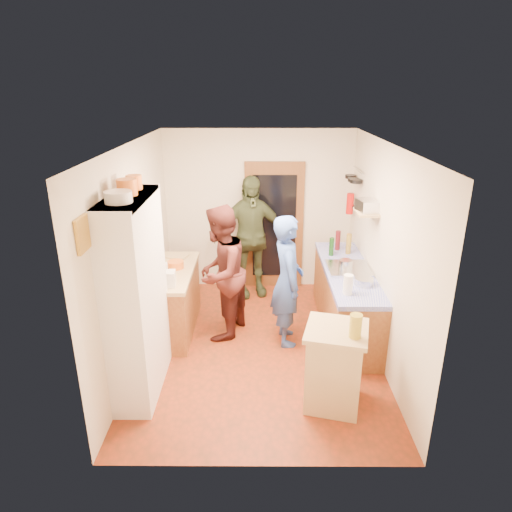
{
  "coord_description": "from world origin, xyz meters",
  "views": [
    {
      "loc": [
        -0.01,
        -5.17,
        3.23
      ],
      "look_at": [
        -0.03,
        0.15,
        1.22
      ],
      "focal_mm": 32.0,
      "sensor_mm": 36.0,
      "label": 1
    }
  ],
  "objects_px": {
    "island_base": "(334,369)",
    "hutch_body": "(137,298)",
    "right_counter_base": "(345,301)",
    "person_back": "(251,237)",
    "person_hob": "(290,281)",
    "person_left": "(224,272)"
  },
  "relations": [
    {
      "from": "right_counter_base",
      "to": "hutch_body",
      "type": "bearing_deg",
      "value": -152.53
    },
    {
      "from": "island_base",
      "to": "person_left",
      "type": "xyz_separation_m",
      "value": [
        -1.25,
        1.48,
        0.48
      ]
    },
    {
      "from": "island_base",
      "to": "hutch_body",
      "type": "bearing_deg",
      "value": 171.42
    },
    {
      "from": "person_left",
      "to": "person_back",
      "type": "xyz_separation_m",
      "value": [
        0.33,
        1.27,
        0.07
      ]
    },
    {
      "from": "island_base",
      "to": "right_counter_base",
      "type": "bearing_deg",
      "value": 75.88
    },
    {
      "from": "person_hob",
      "to": "person_left",
      "type": "bearing_deg",
      "value": 69.74
    },
    {
      "from": "person_back",
      "to": "island_base",
      "type": "bearing_deg",
      "value": -87.33
    },
    {
      "from": "right_counter_base",
      "to": "person_hob",
      "type": "distance_m",
      "value": 0.98
    },
    {
      "from": "island_base",
      "to": "person_left",
      "type": "relative_size",
      "value": 0.47
    },
    {
      "from": "island_base",
      "to": "person_back",
      "type": "relative_size",
      "value": 0.44
    },
    {
      "from": "person_hob",
      "to": "person_left",
      "type": "distance_m",
      "value": 0.89
    },
    {
      "from": "hutch_body",
      "to": "island_base",
      "type": "xyz_separation_m",
      "value": [
        2.09,
        -0.32,
        -0.67
      ]
    },
    {
      "from": "person_hob",
      "to": "person_left",
      "type": "relative_size",
      "value": 0.96
    },
    {
      "from": "hutch_body",
      "to": "right_counter_base",
      "type": "distance_m",
      "value": 2.9
    },
    {
      "from": "hutch_body",
      "to": "person_hob",
      "type": "height_order",
      "value": "hutch_body"
    },
    {
      "from": "hutch_body",
      "to": "person_hob",
      "type": "distance_m",
      "value": 1.97
    },
    {
      "from": "person_hob",
      "to": "person_back",
      "type": "distance_m",
      "value": 1.58
    },
    {
      "from": "right_counter_base",
      "to": "person_back",
      "type": "xyz_separation_m",
      "value": [
        -1.32,
        1.14,
        0.56
      ]
    },
    {
      "from": "island_base",
      "to": "person_back",
      "type": "xyz_separation_m",
      "value": [
        -0.92,
        2.75,
        0.55
      ]
    },
    {
      "from": "hutch_body",
      "to": "person_hob",
      "type": "xyz_separation_m",
      "value": [
        1.7,
        0.96,
        -0.23
      ]
    },
    {
      "from": "right_counter_base",
      "to": "island_base",
      "type": "height_order",
      "value": "island_base"
    },
    {
      "from": "right_counter_base",
      "to": "person_hob",
      "type": "xyz_separation_m",
      "value": [
        -0.8,
        -0.34,
        0.45
      ]
    }
  ]
}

